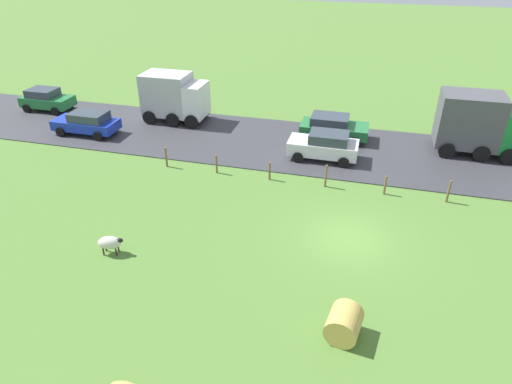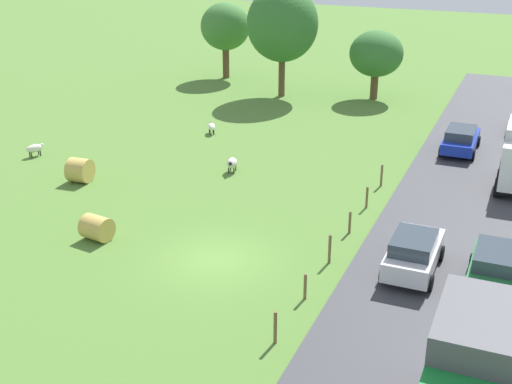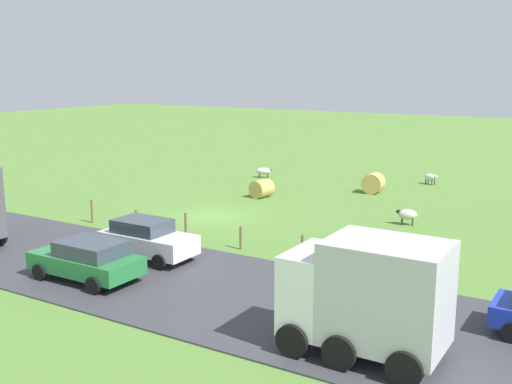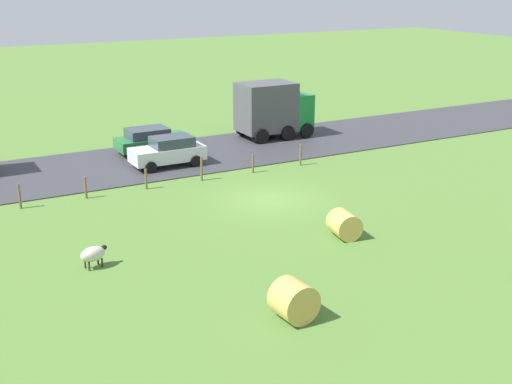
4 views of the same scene
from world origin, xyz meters
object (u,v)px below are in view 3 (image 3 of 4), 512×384
at_px(truck_1, 368,295).
at_px(car_1, 87,259).
at_px(sheep_2, 431,177).
at_px(sheep_3, 264,171).
at_px(sheep_1, 407,215).
at_px(hay_bale_0, 373,183).
at_px(car_2, 147,239).
at_px(hay_bale_1, 262,189).

bearing_deg(truck_1, car_1, -92.12).
bearing_deg(sheep_2, sheep_3, -71.88).
height_order(sheep_1, car_1, car_1).
relative_size(sheep_3, truck_1, 0.28).
bearing_deg(car_1, truck_1, 87.88).
bearing_deg(truck_1, sheep_1, -166.42).
xyz_separation_m(sheep_3, hay_bale_0, (1.25, 8.96, 0.17)).
relative_size(sheep_2, car_1, 0.26).
bearing_deg(car_2, sheep_2, 167.01).
height_order(hay_bale_0, car_1, car_1).
relative_size(sheep_3, car_1, 0.29).
height_order(sheep_3, car_2, car_2).
bearing_deg(car_1, hay_bale_1, -172.25).
height_order(sheep_2, hay_bale_0, hay_bale_0).
relative_size(hay_bale_0, car_1, 0.30).
height_order(hay_bale_0, car_2, car_2).
bearing_deg(sheep_1, sheep_2, -169.76).
xyz_separation_m(car_1, car_2, (-3.20, 0.15, 0.05)).
height_order(hay_bale_1, car_1, car_1).
relative_size(sheep_2, car_2, 0.28).
relative_size(sheep_1, hay_bale_0, 0.87).
relative_size(car_1, car_2, 1.06).
height_order(car_1, car_2, car_2).
xyz_separation_m(hay_bale_0, hay_bale_1, (4.90, -5.47, -0.10)).
distance_m(hay_bale_0, truck_1, 23.45).
xyz_separation_m(sheep_2, sheep_3, (3.69, -11.28, -0.02)).
bearing_deg(truck_1, sheep_3, -143.69).
bearing_deg(sheep_1, truck_1, 13.58).
distance_m(sheep_1, sheep_2, 12.04).
height_order(sheep_1, car_2, car_2).
distance_m(hay_bale_1, car_2, 13.68).
bearing_deg(sheep_3, truck_1, 36.31).
relative_size(sheep_1, car_1, 0.26).
relative_size(hay_bale_0, truck_1, 0.30).
height_order(sheep_3, car_1, car_1).
xyz_separation_m(hay_bale_0, car_2, (18.36, -3.05, 0.26)).
xyz_separation_m(sheep_3, car_2, (19.61, 5.91, 0.43)).
distance_m(hay_bale_1, truck_1, 21.85).
bearing_deg(truck_1, hay_bale_0, -159.77).
bearing_deg(car_1, hay_bale_0, 171.54).
height_order(sheep_3, hay_bale_1, hay_bale_1).
relative_size(sheep_3, car_2, 0.30).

